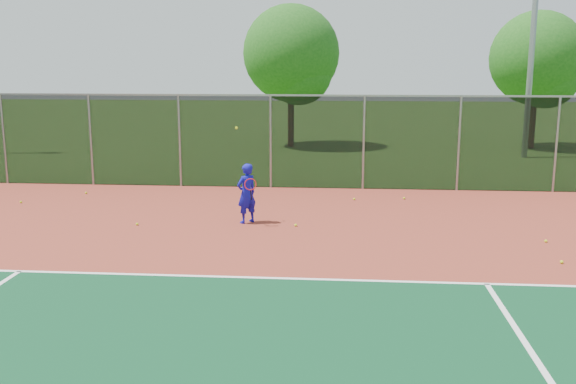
% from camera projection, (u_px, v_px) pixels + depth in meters
% --- Properties ---
extents(ground, '(120.00, 120.00, 0.00)m').
position_uv_depth(ground, '(390.00, 353.00, 9.11)').
color(ground, '#2E5719').
rests_on(ground, ground).
extents(court_apron, '(30.00, 20.00, 0.02)m').
position_uv_depth(court_apron, '(381.00, 301.00, 11.06)').
color(court_apron, maroon).
rests_on(court_apron, ground).
extents(fence_back, '(30.00, 0.06, 3.03)m').
position_uv_depth(fence_back, '(364.00, 141.00, 20.52)').
color(fence_back, black).
rests_on(fence_back, court_apron).
extents(tennis_player, '(0.66, 0.74, 2.46)m').
position_uv_depth(tennis_player, '(247.00, 193.00, 16.28)').
color(tennis_player, '#1111A2').
rests_on(tennis_player, court_apron).
extents(practice_ball_0, '(0.07, 0.07, 0.07)m').
position_uv_depth(practice_ball_0, '(21.00, 202.00, 18.69)').
color(practice_ball_0, '#C8E71A').
rests_on(practice_ball_0, court_apron).
extents(practice_ball_1, '(0.07, 0.07, 0.07)m').
position_uv_depth(practice_ball_1, '(562.00, 262.00, 13.09)').
color(practice_ball_1, '#C8E71A').
rests_on(practice_ball_1, court_apron).
extents(practice_ball_3, '(0.07, 0.07, 0.07)m').
position_uv_depth(practice_ball_3, '(296.00, 225.00, 16.05)').
color(practice_ball_3, '#C8E71A').
rests_on(practice_ball_3, court_apron).
extents(practice_ball_4, '(0.07, 0.07, 0.07)m').
position_uv_depth(practice_ball_4, '(546.00, 241.00, 14.62)').
color(practice_ball_4, '#C8E71A').
rests_on(practice_ball_4, court_apron).
extents(practice_ball_5, '(0.07, 0.07, 0.07)m').
position_uv_depth(practice_ball_5, '(137.00, 224.00, 16.15)').
color(practice_ball_5, '#C8E71A').
rests_on(practice_ball_5, court_apron).
extents(practice_ball_6, '(0.07, 0.07, 0.07)m').
position_uv_depth(practice_ball_6, '(354.00, 199.00, 19.10)').
color(practice_ball_6, '#C8E71A').
rests_on(practice_ball_6, court_apron).
extents(practice_ball_7, '(0.07, 0.07, 0.07)m').
position_uv_depth(practice_ball_7, '(404.00, 198.00, 19.21)').
color(practice_ball_7, '#C8E71A').
rests_on(practice_ball_7, court_apron).
extents(practice_ball_8, '(0.07, 0.07, 0.07)m').
position_uv_depth(practice_ball_8, '(86.00, 193.00, 20.00)').
color(practice_ball_8, '#C8E71A').
rests_on(practice_ball_8, court_apron).
extents(tree_back_left, '(4.61, 4.61, 6.78)m').
position_uv_depth(tree_back_left, '(293.00, 58.00, 30.51)').
color(tree_back_left, '#352013').
rests_on(tree_back_left, ground).
extents(tree_back_mid, '(4.38, 4.38, 6.43)m').
position_uv_depth(tree_back_mid, '(540.00, 62.00, 29.86)').
color(tree_back_mid, '#352013').
rests_on(tree_back_mid, ground).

